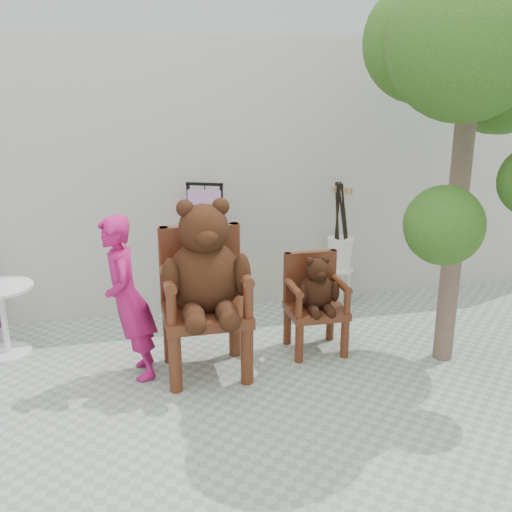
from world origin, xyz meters
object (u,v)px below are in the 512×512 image
(chair_big, at_px, (205,277))
(stool_bucket, at_px, (340,253))
(cafe_table, at_px, (3,312))
(display_stand, at_px, (207,267))
(tree, at_px, (482,48))
(person, at_px, (128,299))
(chair_small, at_px, (315,294))

(chair_big, xyz_separation_m, stool_bucket, (1.74, 1.26, -0.27))
(cafe_table, xyz_separation_m, display_stand, (2.03, 0.49, 0.14))
(tree, bearing_deg, cafe_table, 166.62)
(chair_big, relative_size, display_stand, 1.06)
(person, xyz_separation_m, display_stand, (0.86, 1.20, -0.16))
(chair_big, height_order, person, chair_big)
(person, bearing_deg, chair_small, 91.85)
(chair_small, height_order, cafe_table, chair_small)
(chair_big, xyz_separation_m, cafe_table, (-1.83, 0.77, -0.47))
(chair_big, relative_size, cafe_table, 2.28)
(chair_big, distance_m, cafe_table, 2.04)
(chair_big, bearing_deg, person, 174.69)
(display_stand, bearing_deg, chair_big, -76.23)
(chair_small, bearing_deg, chair_big, -168.96)
(display_stand, bearing_deg, stool_bucket, 22.71)
(stool_bucket, bearing_deg, chair_small, -121.50)
(person, height_order, tree, tree)
(chair_small, bearing_deg, stool_bucket, 58.50)
(chair_big, height_order, chair_small, chair_big)
(stool_bucket, relative_size, tree, 0.40)
(chair_small, height_order, stool_bucket, stool_bucket)
(display_stand, relative_size, stool_bucket, 1.04)
(chair_big, distance_m, stool_bucket, 2.17)
(chair_big, bearing_deg, chair_small, 11.04)
(chair_big, xyz_separation_m, display_stand, (0.20, 1.26, -0.33))
(tree, bearing_deg, person, 174.60)
(cafe_table, bearing_deg, stool_bucket, 7.83)
(cafe_table, height_order, tree, tree)
(display_stand, height_order, stool_bucket, display_stand)
(chair_small, bearing_deg, display_stand, 130.84)
(person, xyz_separation_m, tree, (3.01, -0.28, 2.08))
(cafe_table, xyz_separation_m, stool_bucket, (3.58, 0.49, 0.20))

